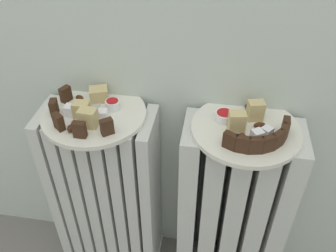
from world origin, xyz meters
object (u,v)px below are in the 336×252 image
Objects in this scene: jam_bowl_right at (224,116)px; jam_bowl_left at (113,104)px; radiator_right at (231,213)px; plate_left at (94,114)px; radiator_left at (107,197)px; plate_right at (246,129)px; fork at (88,111)px.

jam_bowl_left is at bearing 179.50° from jam_bowl_right.
plate_left is at bearing -180.00° from radiator_right.
radiator_left is at bearing 180.00° from radiator_right.
plate_right is (0.38, 0.00, 0.00)m from plate_left.
plate_left is 7.10× the size of jam_bowl_left.
jam_bowl_right reaches higher than fork.
plate_right is 0.06m from jam_bowl_right.
plate_right reaches higher than radiator_right.
radiator_left is 16.54× the size of jam_bowl_left.
plate_left is at bearing 180.00° from plate_right.
fork reaches higher than radiator_right.
plate_right is 0.34m from jam_bowl_left.
jam_bowl_left is at bearing 20.20° from fork.
plate_right is 5.73× the size of jam_bowl_right.
radiator_right is 0.34m from jam_bowl_right.
radiator_left is 2.33× the size of plate_right.
jam_bowl_left is (0.04, 0.02, 0.02)m from plate_left.
plate_right is 0.40m from fork.
radiator_left is 13.36× the size of jam_bowl_right.
radiator_left is 0.34m from jam_bowl_left.
radiator_left is 0.50m from plate_right.
fork reaches higher than plate_right.
jam_bowl_left is at bearing 28.76° from plate_left.
radiator_right is 0.32m from plate_right.
jam_bowl_right is at bearing 3.75° from plate_left.
jam_bowl_left is 0.07m from fork.
fork is (-0.06, -0.02, -0.01)m from jam_bowl_left.
plate_left is 0.02m from fork.
jam_bowl_left is 0.81× the size of jam_bowl_right.
plate_right is (0.38, -0.00, 0.32)m from radiator_left.
jam_bowl_right reaches higher than radiator_left.
radiator_left is 0.32m from plate_left.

